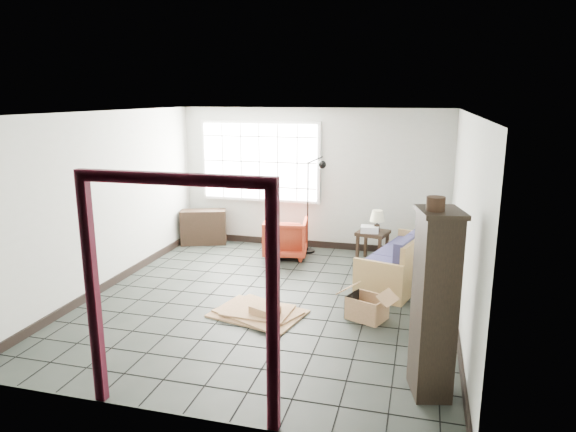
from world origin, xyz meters
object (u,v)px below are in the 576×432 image
(side_table, at_px, (373,237))
(tall_shelf, at_px, (434,303))
(armchair, at_px, (286,236))
(futon_sofa, at_px, (404,263))

(side_table, distance_m, tall_shelf, 4.06)
(armchair, distance_m, tall_shelf, 4.58)
(futon_sofa, distance_m, tall_shelf, 3.11)
(futon_sofa, xyz_separation_m, side_table, (-0.57, 0.90, 0.14))
(armchair, height_order, side_table, armchair)
(armchair, bearing_deg, side_table, 174.76)
(futon_sofa, relative_size, side_table, 3.44)
(armchair, height_order, tall_shelf, tall_shelf)
(armchair, xyz_separation_m, side_table, (1.53, 0.10, 0.06))
(futon_sofa, xyz_separation_m, tall_shelf, (0.37, -3.02, 0.61))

